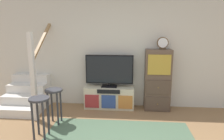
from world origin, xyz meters
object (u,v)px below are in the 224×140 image
(side_cabinet, at_px, (157,80))
(bar_stool_far, at_px, (54,98))
(desk_clock, at_px, (163,43))
(media_console, at_px, (109,97))
(bar_stool_near, at_px, (40,108))
(television, at_px, (109,70))

(side_cabinet, xyz_separation_m, bar_stool_far, (-2.11, -0.92, -0.18))
(side_cabinet, xyz_separation_m, desk_clock, (0.07, -0.02, 0.84))
(media_console, bearing_deg, desk_clock, -0.24)
(desk_clock, distance_m, bar_stool_near, 2.84)
(media_console, distance_m, television, 0.66)
(side_cabinet, distance_m, bar_stool_far, 2.31)
(media_console, height_order, desk_clock, desk_clock)
(media_console, xyz_separation_m, side_cabinet, (1.11, 0.01, 0.45))
(desk_clock, xyz_separation_m, bar_stool_far, (-2.18, -0.90, -1.02))
(media_console, xyz_separation_m, bar_stool_far, (-0.99, -0.91, 0.27))
(media_console, relative_size, side_cabinet, 0.82)
(side_cabinet, distance_m, desk_clock, 0.85)
(bar_stool_far, bearing_deg, side_cabinet, 23.57)
(television, height_order, side_cabinet, side_cabinet)
(desk_clock, height_order, bar_stool_near, desk_clock)
(media_console, distance_m, bar_stool_near, 1.81)
(media_console, distance_m, desk_clock, 1.75)
(television, distance_m, bar_stool_near, 1.85)
(television, relative_size, desk_clock, 4.04)
(desk_clock, relative_size, bar_stool_near, 0.38)
(media_console, bearing_deg, television, 90.00)
(television, relative_size, bar_stool_far, 1.57)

